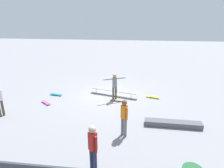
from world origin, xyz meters
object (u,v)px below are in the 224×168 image
(skate_ledge, at_px, (173,124))
(skater_main, at_px, (115,85))
(loose_skateboard_pink, at_px, (46,102))
(loose_skateboard_yellow, at_px, (153,97))
(skateboard_main, at_px, (117,100))
(bystander_orange_shirt, at_px, (124,116))
(grind_rail, at_px, (113,94))
(bystander_red_shirt, at_px, (93,147))
(loose_skateboard_teal, at_px, (56,94))

(skate_ledge, height_order, skater_main, skater_main)
(loose_skateboard_pink, distance_m, loose_skateboard_yellow, 6.49)
(skateboard_main, height_order, bystander_orange_shirt, bystander_orange_shirt)
(skate_ledge, distance_m, loose_skateboard_yellow, 3.35)
(skater_main, bearing_deg, grind_rail, -98.81)
(bystander_red_shirt, bearing_deg, grind_rail, 128.24)
(skater_main, distance_m, skateboard_main, 0.92)
(skate_ledge, xyz_separation_m, skateboard_main, (2.88, -2.52, -0.05))
(bystander_red_shirt, bearing_deg, skateboard_main, 125.23)
(grind_rail, bearing_deg, skater_main, 120.99)
(grind_rail, height_order, loose_skateboard_pink, grind_rail)
(grind_rail, xyz_separation_m, skater_main, (-0.17, 0.59, 0.81))
(skate_ledge, distance_m, skateboard_main, 3.83)
(skateboard_main, bearing_deg, grind_rail, -63.01)
(skate_ledge, distance_m, skater_main, 4.11)
(loose_skateboard_teal, relative_size, loose_skateboard_pink, 1.09)
(grind_rail, xyz_separation_m, skate_ledge, (-3.19, 3.24, -0.04))
(grind_rail, distance_m, bystander_orange_shirt, 4.45)
(skate_ledge, relative_size, loose_skateboard_pink, 3.44)
(skateboard_main, relative_size, bystander_orange_shirt, 0.49)
(grind_rail, distance_m, skate_ledge, 4.55)
(skate_ledge, distance_m, loose_skateboard_teal, 7.46)
(skateboard_main, bearing_deg, skater_main, -39.09)
(skate_ledge, relative_size, loose_skateboard_yellow, 3.14)
(loose_skateboard_teal, xyz_separation_m, loose_skateboard_yellow, (-6.17, -0.34, 0.00))
(loose_skateboard_yellow, bearing_deg, bystander_orange_shirt, 85.08)
(skateboard_main, xyz_separation_m, loose_skateboard_pink, (4.10, 0.85, 0.00))
(grind_rail, height_order, loose_skateboard_teal, grind_rail)
(skater_main, bearing_deg, bystander_red_shirt, 64.85)
(bystander_orange_shirt, relative_size, loose_skateboard_teal, 2.03)
(bystander_red_shirt, bearing_deg, skate_ledge, 83.45)
(bystander_red_shirt, bearing_deg, loose_skateboard_yellow, 106.97)
(skate_ledge, distance_m, loose_skateboard_pink, 7.17)
(skateboard_main, relative_size, loose_skateboard_pink, 1.08)
(grind_rail, distance_m, loose_skateboard_yellow, 2.51)
(bystander_orange_shirt, bearing_deg, skateboard_main, -42.07)
(skate_ledge, bearing_deg, skater_main, -41.27)
(grind_rail, bearing_deg, skateboard_main, 128.67)
(skate_ledge, bearing_deg, bystander_orange_shirt, 24.94)
(skate_ledge, bearing_deg, loose_skateboard_yellow, -78.15)
(skate_ledge, bearing_deg, loose_skateboard_pink, -13.46)
(loose_skateboard_pink, bearing_deg, skate_ledge, -155.30)
(grind_rail, xyz_separation_m, loose_skateboard_teal, (3.67, 0.31, -0.09))
(bystander_orange_shirt, bearing_deg, loose_skateboard_teal, -3.03)
(bystander_red_shirt, distance_m, loose_skateboard_teal, 7.27)
(skater_main, distance_m, loose_skateboard_yellow, 2.58)
(grind_rail, distance_m, loose_skateboard_teal, 3.68)
(skater_main, height_order, bystander_red_shirt, bystander_red_shirt)
(skate_ledge, bearing_deg, skateboard_main, -41.21)
(bystander_orange_shirt, xyz_separation_m, bystander_red_shirt, (0.85, 2.18, 0.03))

